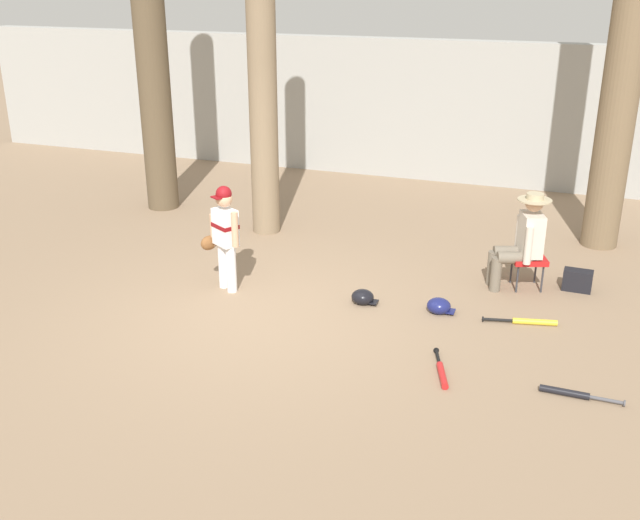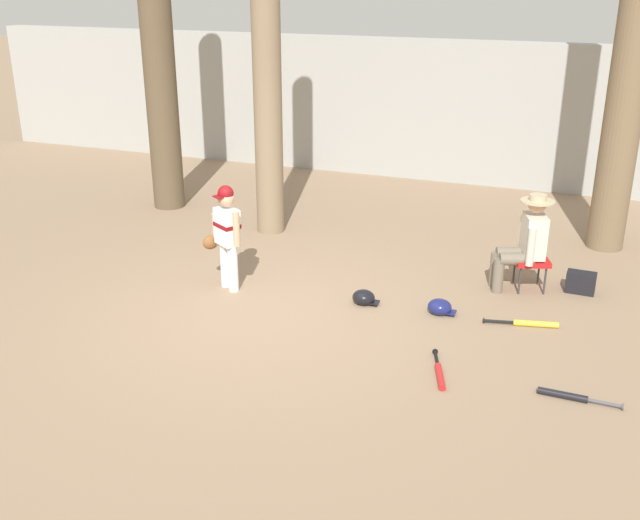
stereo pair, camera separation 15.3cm
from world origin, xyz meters
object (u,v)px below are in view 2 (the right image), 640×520
Objects in this scene: seated_spectator at (525,240)px; handbag_beside_stool at (581,282)px; bat_yellow_trainer at (530,323)px; bat_red_barrel at (440,373)px; batting_helmet_black at (364,298)px; bat_black_composite at (569,396)px; young_ballplayer at (226,231)px; tree_behind_spectator at (629,75)px; tree_far_left at (159,62)px; folding_stool at (531,261)px; batting_helmet_navy at (440,307)px; tree_near_player at (267,68)px.

handbag_beside_stool is at bearing 12.79° from seated_spectator.
bat_red_barrel is (-0.69, -1.42, -0.00)m from bat_yellow_trainer.
seated_spectator reaches higher than handbag_beside_stool.
batting_helmet_black is (-1.88, -0.09, 0.04)m from bat_yellow_trainer.
bat_black_composite is at bearing -73.04° from seated_spectator.
bat_black_composite is 1.48m from bat_yellow_trainer.
young_ballplayer is 1.82m from batting_helmet_black.
tree_far_left is (-6.75, -0.53, -0.07)m from tree_behind_spectator.
seated_spectator reaches higher than bat_yellow_trainer.
tree_behind_spectator is at bearing 4.48° from tree_far_left.
folding_stool is 1.40m from batting_helmet_navy.
handbag_beside_stool is at bearing -9.42° from tree_near_player.
bat_red_barrel is 2.17× the size of batting_helmet_navy.
folding_stool is 0.09× the size of tree_far_left.
tree_near_player is 15.46× the size of handbag_beside_stool.
batting_helmet_navy is (2.57, 0.22, -0.66)m from young_ballplayer.
bat_red_barrel is at bearing -45.17° from tree_near_player.
batting_helmet_navy is at bearing 137.82° from bat_black_composite.
young_ballplayer reaches higher than bat_black_composite.
folding_stool reaches higher than bat_yellow_trainer.
tree_near_player is 7.04× the size of bat_black_composite.
bat_red_barrel is 1.79m from batting_helmet_black.
bat_yellow_trainer is (0.13, -1.03, -0.33)m from folding_stool.
tree_far_left reaches higher than bat_yellow_trainer.
handbag_beside_stool is (0.69, 0.16, -0.51)m from seated_spectator.
folding_stool is 1.50× the size of handbag_beside_stool.
tree_behind_spectator is 2.77m from seated_spectator.
bat_black_composite is at bearing -92.52° from tree_behind_spectator.
bat_red_barrel is (-1.38, -4.37, -2.34)m from tree_behind_spectator.
batting_helmet_black is at bearing 5.46° from young_ballplayer.
tree_near_player is 5.03m from handbag_beside_stool.
seated_spectator is (-0.09, -0.03, 0.28)m from folding_stool.
tree_far_left reaches higher than folding_stool.
batting_helmet_navy is at bearing -140.65° from handbag_beside_stool.
handbag_beside_stool is at bearing 90.95° from bat_black_composite.
young_ballplayer is at bearing -175.93° from bat_yellow_trainer.
folding_stool is at bearing 77.24° from bat_red_barrel.
bat_red_barrel is at bearing -178.83° from bat_black_composite.
bat_yellow_trainer is at bearing 4.07° from young_ballplayer.
batting_helmet_black is at bearing -146.58° from seated_spectator.
tree_behind_spectator is at bearing 49.71° from batting_helmet_black.
tree_near_player is at bearing 143.76° from bat_black_composite.
bat_yellow_trainer is 2.55× the size of batting_helmet_black.
seated_spectator reaches higher than batting_helmet_navy.
seated_spectator is at bearing 102.74° from bat_yellow_trainer.
batting_helmet_navy is at bearing 3.54° from batting_helmet_black.
batting_helmet_navy reaches higher than bat_black_composite.
folding_stool is 2.54m from bat_red_barrel.
tree_behind_spectator is 4.54× the size of seated_spectator.
seated_spectator is 2.58m from bat_black_composite.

